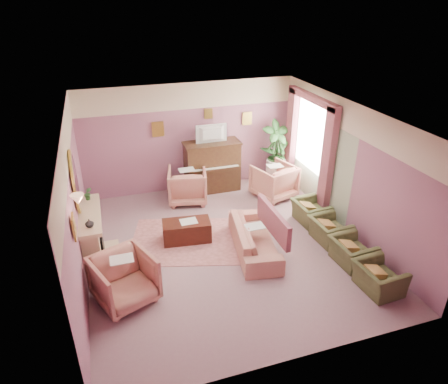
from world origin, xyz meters
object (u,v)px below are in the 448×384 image
object	(u,v)px
sofa	(255,233)
floral_armchair_front	(124,277)
coffee_table	(187,231)
olive_chair_a	(379,274)
olive_chair_c	(330,227)
olive_chair_d	(311,209)
television	(212,133)
floral_armchair_left	(187,184)
floral_armchair_right	(274,179)
side_table	(275,172)
piano	(212,167)
olive_chair_b	(352,248)

from	to	relation	value
sofa	floral_armchair_front	xyz separation A→B (m)	(-2.65, -0.73, 0.09)
coffee_table	olive_chair_a	bearing A→B (deg)	-42.01
coffee_table	olive_chair_a	xyz separation A→B (m)	(2.87, -2.58, 0.12)
olive_chair_c	olive_chair_d	distance (m)	0.82
coffee_table	olive_chair_d	world-z (taller)	olive_chair_d
television	coffee_table	world-z (taller)	television
sofa	floral_armchair_left	bearing A→B (deg)	108.02
television	floral_armchair_front	world-z (taller)	television
floral_armchair_right	olive_chair_d	size ratio (longest dim) A/B	1.21
floral_armchair_right	olive_chair_d	bearing A→B (deg)	-78.90
sofa	side_table	size ratio (longest dim) A/B	2.78
olive_chair_a	coffee_table	bearing A→B (deg)	137.99
sofa	floral_armchair_right	xyz separation A→B (m)	(1.35, 2.06, 0.09)
coffee_table	olive_chair_a	distance (m)	3.86
floral_armchair_front	side_table	distance (m)	5.58
sofa	olive_chair_c	bearing A→B (deg)	-6.34
piano	olive_chair_c	bearing A→B (deg)	-61.93
sofa	floral_armchair_left	xyz separation A→B (m)	(-0.81, 2.50, 0.09)
olive_chair_b	floral_armchair_right	bearing A→B (deg)	95.21
floral_armchair_left	olive_chair_d	bearing A→B (deg)	-37.31
floral_armchair_front	olive_chair_a	size ratio (longest dim) A/B	1.21
coffee_table	side_table	distance (m)	3.57
coffee_table	olive_chair_c	bearing A→B (deg)	-18.20
side_table	floral_armchair_right	bearing A→B (deg)	-117.44
piano	coffee_table	distance (m)	2.52
floral_armchair_left	olive_chair_a	world-z (taller)	floral_armchair_left
floral_armchair_left	olive_chair_b	world-z (taller)	floral_armchair_left
olive_chair_a	olive_chair_c	distance (m)	1.64
piano	sofa	xyz separation A→B (m)	(0.04, -2.94, -0.26)
olive_chair_a	olive_chair_b	bearing A→B (deg)	90.00
television	olive_chair_d	world-z (taller)	television
coffee_table	sofa	size ratio (longest dim) A/B	0.51
sofa	floral_armchair_left	world-z (taller)	floral_armchair_left
olive_chair_d	piano	bearing A→B (deg)	125.88
sofa	floral_armchair_left	size ratio (longest dim) A/B	2.02
floral_armchair_left	floral_armchair_right	world-z (taller)	same
coffee_table	floral_armchair_right	size ratio (longest dim) A/B	1.04
piano	sofa	world-z (taller)	piano
olive_chair_a	side_table	size ratio (longest dim) A/B	1.14
sofa	piano	bearing A→B (deg)	90.70
coffee_table	olive_chair_b	bearing A→B (deg)	-31.58
olive_chair_c	olive_chair_b	bearing A→B (deg)	-90.00
piano	television	xyz separation A→B (m)	(0.00, -0.05, 0.95)
floral_armchair_right	side_table	bearing A→B (deg)	62.56
coffee_table	side_table	size ratio (longest dim) A/B	1.43
piano	floral_armchair_front	world-z (taller)	piano
olive_chair_d	television	bearing A→B (deg)	126.48
olive_chair_c	olive_chair_a	bearing A→B (deg)	-90.00
olive_chair_d	sofa	bearing A→B (deg)	-158.58
side_table	olive_chair_a	bearing A→B (deg)	-91.02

